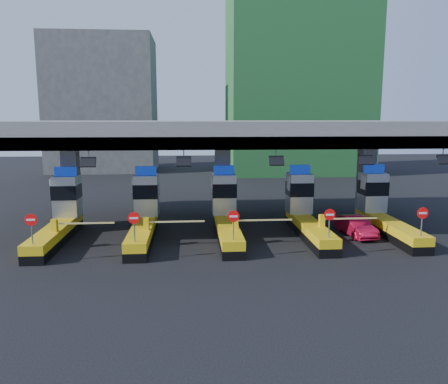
{
  "coord_description": "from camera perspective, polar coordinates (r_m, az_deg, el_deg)",
  "views": [
    {
      "loc": [
        -2.15,
        -26.16,
        7.15
      ],
      "look_at": [
        -0.13,
        0.0,
        2.73
      ],
      "focal_mm": 35.0,
      "sensor_mm": 36.0,
      "label": 1
    }
  ],
  "objects": [
    {
      "name": "toll_lane_left",
      "position": [
        27.21,
        -10.34,
        -2.8
      ],
      "size": [
        4.43,
        8.0,
        4.16
      ],
      "color": "black",
      "rests_on": "ground"
    },
    {
      "name": "toll_lane_far_right",
      "position": [
        29.66,
        19.88,
        -2.2
      ],
      "size": [
        4.43,
        8.0,
        4.16
      ],
      "color": "black",
      "rests_on": "ground"
    },
    {
      "name": "ground",
      "position": [
        27.2,
        0.27,
        -5.67
      ],
      "size": [
        120.0,
        120.0,
        0.0
      ],
      "primitive_type": "plane",
      "color": "black",
      "rests_on": "ground"
    },
    {
      "name": "red_car",
      "position": [
        28.19,
        16.82,
        -4.28
      ],
      "size": [
        1.64,
        3.77,
        1.21
      ],
      "primitive_type": "imported",
      "rotation": [
        0.0,
        0.0,
        0.1
      ],
      "color": "#B90E2E",
      "rests_on": "ground"
    },
    {
      "name": "bg_building_scaffold",
      "position": [
        60.25,
        9.57,
        15.96
      ],
      "size": [
        18.0,
        12.0,
        28.0
      ],
      "primitive_type": "cube",
      "color": "#1E5926",
      "rests_on": "ground"
    },
    {
      "name": "toll_lane_far_left",
      "position": [
        28.17,
        -20.52,
        -2.83
      ],
      "size": [
        4.43,
        8.0,
        4.16
      ],
      "color": "black",
      "rests_on": "ground"
    },
    {
      "name": "toll_lane_right",
      "position": [
        27.99,
        10.5,
        -2.46
      ],
      "size": [
        4.43,
        8.0,
        4.16
      ],
      "color": "black",
      "rests_on": "ground"
    },
    {
      "name": "bg_building_concrete",
      "position": [
        63.31,
        -15.49,
        10.9
      ],
      "size": [
        14.0,
        10.0,
        18.0
      ],
      "primitive_type": "cube",
      "color": "#4C4C49",
      "rests_on": "ground"
    },
    {
      "name": "toll_canopy",
      "position": [
        29.13,
        -0.18,
        7.56
      ],
      "size": [
        28.0,
        12.09,
        7.0
      ],
      "color": "slate",
      "rests_on": "ground"
    },
    {
      "name": "toll_lane_center",
      "position": [
        27.14,
        0.23,
        -2.67
      ],
      "size": [
        4.43,
        8.0,
        4.16
      ],
      "color": "black",
      "rests_on": "ground"
    }
  ]
}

